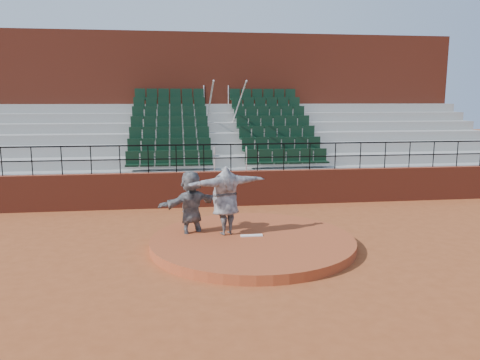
% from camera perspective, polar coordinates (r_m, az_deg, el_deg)
% --- Properties ---
extents(ground, '(90.00, 90.00, 0.00)m').
position_cam_1_polar(ground, '(12.79, 1.53, -8.11)').
color(ground, '#984822').
rests_on(ground, ground).
extents(pitchers_mound, '(5.50, 5.50, 0.25)m').
position_cam_1_polar(pitchers_mound, '(12.75, 1.53, -7.57)').
color(pitchers_mound, '#A24624').
rests_on(pitchers_mound, ground).
extents(pitching_rubber, '(0.60, 0.15, 0.03)m').
position_cam_1_polar(pitching_rubber, '(12.86, 1.42, -6.78)').
color(pitching_rubber, white).
rests_on(pitching_rubber, pitchers_mound).
extents(boundary_wall, '(24.00, 0.30, 1.30)m').
position_cam_1_polar(boundary_wall, '(17.44, -1.11, -1.03)').
color(boundary_wall, maroon).
rests_on(boundary_wall, ground).
extents(wall_railing, '(24.04, 0.05, 1.03)m').
position_cam_1_polar(wall_railing, '(17.23, -1.12, 3.48)').
color(wall_railing, black).
rests_on(wall_railing, boundary_wall).
extents(seating_deck, '(24.00, 5.97, 4.63)m').
position_cam_1_polar(seating_deck, '(20.90, -2.28, 2.98)').
color(seating_deck, gray).
rests_on(seating_deck, ground).
extents(press_box_facade, '(24.00, 3.00, 7.10)m').
position_cam_1_polar(press_box_facade, '(24.69, -3.20, 8.93)').
color(press_box_facade, maroon).
rests_on(press_box_facade, ground).
extents(pitcher, '(2.42, 1.36, 1.90)m').
position_cam_1_polar(pitcher, '(12.83, -1.78, -2.49)').
color(pitcher, black).
rests_on(pitcher, pitchers_mound).
extents(fielder, '(1.90, 1.43, 2.00)m').
position_cam_1_polar(fielder, '(13.13, -6.01, -3.16)').
color(fielder, black).
rests_on(fielder, ground).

